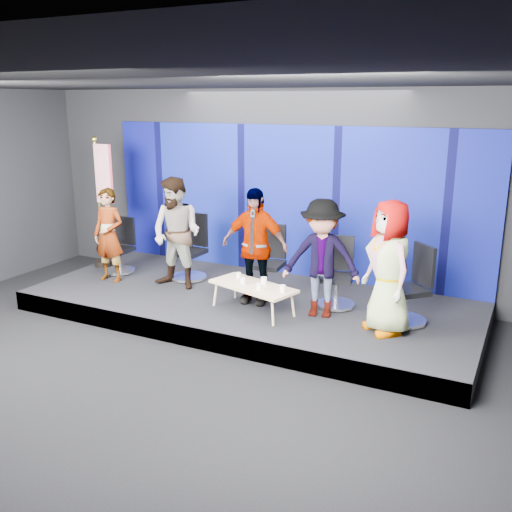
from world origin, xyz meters
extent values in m
plane|color=black|center=(0.00, 0.00, 0.00)|extent=(10.00, 10.00, 0.00)
cube|color=black|center=(0.00, 4.00, 1.75)|extent=(10.00, 0.02, 3.50)
cube|color=black|center=(0.00, 0.00, 3.50)|extent=(10.00, 8.00, 0.02)
cube|color=black|center=(0.00, 2.50, 0.15)|extent=(7.00, 3.00, 0.30)
cube|color=#070752|center=(0.00, 3.95, 1.60)|extent=(7.00, 0.08, 2.60)
cylinder|color=silver|center=(-2.69, 2.61, 0.33)|extent=(0.57, 0.57, 0.06)
cylinder|color=silver|center=(-2.69, 2.61, 0.54)|extent=(0.06, 0.06, 0.37)
cube|color=black|center=(-2.69, 2.61, 0.72)|extent=(0.46, 0.46, 0.06)
cube|color=black|center=(-2.70, 2.83, 1.03)|extent=(0.41, 0.06, 0.51)
imported|color=black|center=(-2.52, 2.19, 1.10)|extent=(0.59, 0.40, 1.59)
cylinder|color=silver|center=(-1.36, 2.84, 0.33)|extent=(0.66, 0.66, 0.06)
cylinder|color=silver|center=(-1.36, 2.84, 0.58)|extent=(0.07, 0.07, 0.42)
cube|color=black|center=(-1.36, 2.84, 0.79)|extent=(0.52, 0.52, 0.07)
cube|color=black|center=(-1.36, 3.09, 1.14)|extent=(0.47, 0.07, 0.58)
imported|color=black|center=(-1.28, 2.40, 1.21)|extent=(0.91, 0.72, 1.83)
cylinder|color=silver|center=(0.17, 2.78, 0.33)|extent=(0.67, 0.67, 0.06)
cylinder|color=silver|center=(0.17, 2.78, 0.57)|extent=(0.07, 0.07, 0.41)
cube|color=black|center=(0.17, 2.78, 0.77)|extent=(0.54, 0.54, 0.07)
cube|color=black|center=(0.14, 3.03, 1.11)|extent=(0.45, 0.09, 0.56)
imported|color=black|center=(0.17, 2.33, 1.18)|extent=(1.07, 0.53, 1.77)
cylinder|color=silver|center=(1.36, 2.67, 0.33)|extent=(0.69, 0.69, 0.06)
cylinder|color=silver|center=(1.36, 2.67, 0.56)|extent=(0.07, 0.07, 0.39)
cube|color=black|center=(1.36, 2.67, 0.75)|extent=(0.55, 0.55, 0.07)
cube|color=black|center=(1.32, 2.91, 1.08)|extent=(0.43, 0.13, 0.54)
imported|color=black|center=(1.27, 2.23, 1.15)|extent=(1.19, 0.82, 1.70)
cylinder|color=silver|center=(2.43, 2.49, 0.33)|extent=(0.88, 0.88, 0.06)
cylinder|color=silver|center=(2.43, 2.49, 0.57)|extent=(0.07, 0.07, 0.42)
cube|color=black|center=(2.43, 2.49, 0.78)|extent=(0.71, 0.71, 0.07)
cube|color=black|center=(2.61, 2.66, 1.12)|extent=(0.36, 0.36, 0.57)
imported|color=black|center=(2.26, 2.07, 1.20)|extent=(1.02, 1.02, 1.79)
cube|color=tan|center=(0.33, 1.95, 0.68)|extent=(1.41, 0.90, 0.04)
cylinder|color=tan|center=(-0.28, 1.91, 0.48)|extent=(0.04, 0.04, 0.36)
cylinder|color=tan|center=(-0.16, 2.32, 0.48)|extent=(0.04, 0.04, 0.36)
cylinder|color=tan|center=(0.82, 1.58, 0.48)|extent=(0.04, 0.04, 0.36)
cylinder|color=tan|center=(0.94, 2.00, 0.48)|extent=(0.04, 0.04, 0.36)
cylinder|color=white|center=(-0.02, 2.16, 0.75)|extent=(0.07, 0.07, 0.08)
cylinder|color=white|center=(0.17, 1.94, 0.75)|extent=(0.08, 0.08, 0.09)
cylinder|color=white|center=(0.46, 2.05, 0.76)|extent=(0.09, 0.09, 0.11)
cylinder|color=white|center=(0.51, 1.80, 0.75)|extent=(0.08, 0.08, 0.09)
cylinder|color=white|center=(0.85, 1.86, 0.75)|extent=(0.08, 0.08, 0.10)
cylinder|color=black|center=(-3.25, 2.82, 0.35)|extent=(0.32, 0.32, 0.10)
cylinder|color=gold|center=(-3.25, 2.82, 1.49)|extent=(0.04, 0.04, 2.18)
sphere|color=gold|center=(-3.25, 2.82, 2.63)|extent=(0.11, 0.11, 0.11)
cube|color=#A91326|center=(-3.06, 2.77, 2.04)|extent=(0.38, 0.11, 1.04)
camera|label=1|loc=(3.89, -5.09, 3.31)|focal=40.00mm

